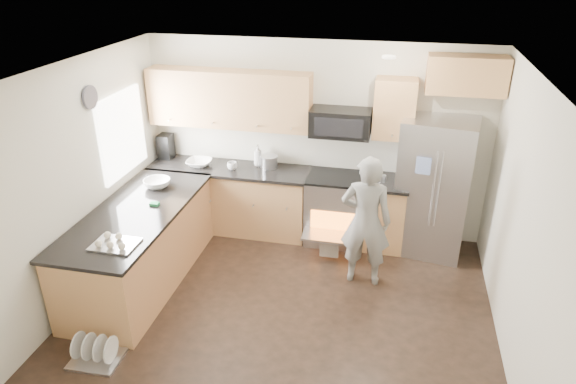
% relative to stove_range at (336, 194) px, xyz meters
% --- Properties ---
extents(ground, '(4.50, 4.50, 0.00)m').
position_rel_stove_range_xyz_m(ground, '(-0.35, -1.69, -0.68)').
color(ground, black).
rests_on(ground, ground).
extents(room_shell, '(4.54, 4.04, 2.62)m').
position_rel_stove_range_xyz_m(room_shell, '(-0.39, -1.68, 1.00)').
color(room_shell, silver).
rests_on(room_shell, ground).
extents(back_cabinet_run, '(4.45, 0.64, 2.50)m').
position_rel_stove_range_xyz_m(back_cabinet_run, '(-0.94, 0.06, 0.29)').
color(back_cabinet_run, '#B37747').
rests_on(back_cabinet_run, ground).
extents(peninsula, '(0.96, 2.36, 1.03)m').
position_rel_stove_range_xyz_m(peninsula, '(-2.10, -1.44, -0.21)').
color(peninsula, '#B37747').
rests_on(peninsula, ground).
extents(stove_range, '(0.76, 0.97, 1.79)m').
position_rel_stove_range_xyz_m(stove_range, '(0.00, 0.00, 0.00)').
color(stove_range, '#B7B7BC').
rests_on(stove_range, ground).
extents(refrigerator, '(0.96, 0.80, 1.78)m').
position_rel_stove_range_xyz_m(refrigerator, '(1.22, 0.01, 0.21)').
color(refrigerator, '#B7B7BC').
rests_on(refrigerator, ground).
extents(person, '(0.58, 0.39, 1.59)m').
position_rel_stove_range_xyz_m(person, '(0.45, -0.90, 0.12)').
color(person, gray).
rests_on(person, ground).
extents(dish_rack, '(0.48, 0.39, 0.29)m').
position_rel_stove_range_xyz_m(dish_rack, '(-1.93, -2.79, -0.60)').
color(dish_rack, '#B7B7BC').
rests_on(dish_rack, ground).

